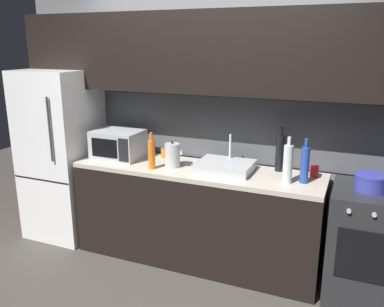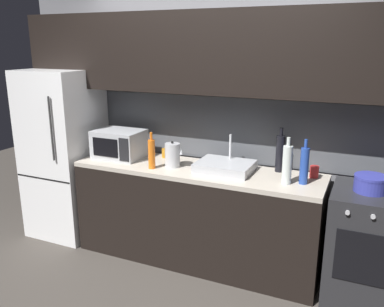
{
  "view_description": "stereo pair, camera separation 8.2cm",
  "coord_description": "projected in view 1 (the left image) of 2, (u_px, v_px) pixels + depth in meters",
  "views": [
    {
      "loc": [
        1.3,
        -2.27,
        1.98
      ],
      "look_at": [
        -0.04,
        0.9,
        1.03
      ],
      "focal_mm": 37.53,
      "sensor_mm": 36.0,
      "label": 1
    },
    {
      "loc": [
        1.37,
        -2.24,
        1.98
      ],
      "look_at": [
        -0.04,
        0.9,
        1.03
      ],
      "focal_mm": 37.53,
      "sensor_mm": 36.0,
      "label": 2
    }
  ],
  "objects": [
    {
      "name": "back_wall",
      "position": [
        209.0,
        92.0,
        3.68
      ],
      "size": [
        3.99,
        0.44,
        2.5
      ],
      "color": "slate",
      "rests_on": "ground"
    },
    {
      "name": "counter_run",
      "position": [
        196.0,
        214.0,
        3.71
      ],
      "size": [
        2.25,
        0.6,
        0.9
      ],
      "color": "black",
      "rests_on": "ground"
    },
    {
      "name": "refrigerator",
      "position": [
        62.0,
        154.0,
        4.16
      ],
      "size": [
        0.68,
        0.69,
        1.73
      ],
      "color": "white",
      "rests_on": "ground"
    },
    {
      "name": "oven_range",
      "position": [
        368.0,
        244.0,
        3.16
      ],
      "size": [
        0.6,
        0.62,
        0.9
      ],
      "color": "#232326",
      "rests_on": "ground"
    },
    {
      "name": "microwave",
      "position": [
        118.0,
        144.0,
        3.88
      ],
      "size": [
        0.46,
        0.35,
        0.27
      ],
      "color": "#A8AAAF",
      "rests_on": "counter_run"
    },
    {
      "name": "sink_basin",
      "position": [
        225.0,
        166.0,
        3.51
      ],
      "size": [
        0.48,
        0.38,
        0.3
      ],
      "color": "#ADAFB5",
      "rests_on": "counter_run"
    },
    {
      "name": "kettle",
      "position": [
        172.0,
        155.0,
        3.6
      ],
      "size": [
        0.17,
        0.14,
        0.24
      ],
      "color": "#B7BABF",
      "rests_on": "counter_run"
    },
    {
      "name": "wine_bottle_blue",
      "position": [
        305.0,
        164.0,
        3.17
      ],
      "size": [
        0.07,
        0.07,
        0.36
      ],
      "color": "#234299",
      "rests_on": "counter_run"
    },
    {
      "name": "wine_bottle_clear",
      "position": [
        288.0,
        164.0,
        3.17
      ],
      "size": [
        0.08,
        0.08,
        0.38
      ],
      "color": "silver",
      "rests_on": "counter_run"
    },
    {
      "name": "wine_bottle_orange",
      "position": [
        152.0,
        154.0,
        3.54
      ],
      "size": [
        0.06,
        0.06,
        0.33
      ],
      "color": "orange",
      "rests_on": "counter_run"
    },
    {
      "name": "wine_bottle_dark",
      "position": [
        280.0,
        153.0,
        3.47
      ],
      "size": [
        0.08,
        0.08,
        0.39
      ],
      "color": "black",
      "rests_on": "counter_run"
    },
    {
      "name": "mug_amber",
      "position": [
        165.0,
        153.0,
        3.91
      ],
      "size": [
        0.09,
        0.09,
        0.09
      ],
      "primitive_type": "cylinder",
      "color": "#B27019",
      "rests_on": "counter_run"
    },
    {
      "name": "mug_red",
      "position": [
        314.0,
        171.0,
        3.35
      ],
      "size": [
        0.07,
        0.07,
        0.1
      ],
      "primitive_type": "cylinder",
      "color": "#A82323",
      "rests_on": "counter_run"
    },
    {
      "name": "cooking_pot",
      "position": [
        371.0,
        182.0,
        3.04
      ],
      "size": [
        0.25,
        0.25,
        0.13
      ],
      "color": "#333899",
      "rests_on": "oven_range"
    }
  ]
}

